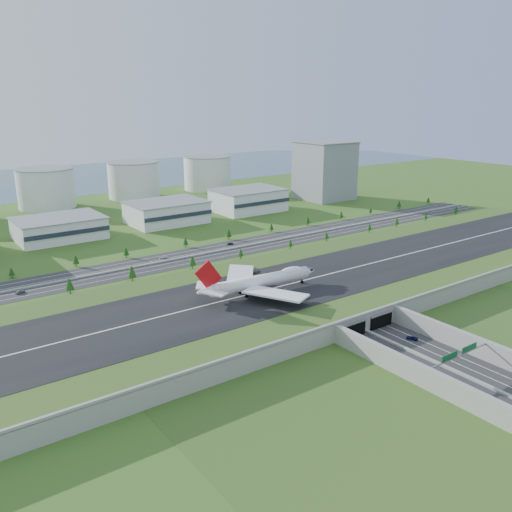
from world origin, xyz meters
TOP-DOWN VIEW (x-y plane):
  - ground at (0.00, 0.00)m, footprint 1200.00×1200.00m
  - airfield_deck at (0.00, -0.09)m, footprint 520.00×100.00m
  - underpass_road at (0.00, -99.42)m, footprint 38.80×120.40m
  - sign_gantry_near at (0.00, -95.04)m, footprint 38.70×0.70m
  - north_expressway at (0.00, 95.00)m, footprint 560.00×36.00m
  - tree_row at (-3.20, 92.46)m, footprint 508.14×48.43m
  - hangar_mid_a at (-60.00, 190.00)m, footprint 58.00×42.00m
  - hangar_mid_b at (25.00, 190.00)m, footprint 58.00×42.00m
  - hangar_mid_c at (105.00, 190.00)m, footprint 58.00×42.00m
  - office_tower at (200.00, 195.00)m, footprint 46.00×46.00m
  - fuel_tank_b at (-35.00, 310.00)m, footprint 50.00×50.00m
  - fuel_tank_c at (50.00, 310.00)m, footprint 50.00×50.00m
  - fuel_tank_d at (135.00, 310.00)m, footprint 50.00×50.00m
  - bay_water at (0.00, 480.00)m, footprint 1200.00×260.00m
  - boeing_747 at (-21.75, -0.44)m, footprint 66.54×62.69m
  - car_0 at (-6.64, -94.60)m, footprint 2.65×4.16m
  - car_2 at (9.62, -66.65)m, footprint 3.95×5.30m
  - car_4 at (-110.79, 88.62)m, footprint 5.35×3.91m
  - car_5 at (29.68, 104.24)m, footprint 4.31×2.62m
  - car_6 at (221.63, 88.74)m, footprint 5.56×3.16m
  - car_7 at (-22.58, 101.37)m, footprint 5.19×3.46m

SIDE VIEW (x-z plane):
  - ground at x=0.00m, z-range 0.00..0.00m
  - bay_water at x=0.00m, z-range 0.00..0.06m
  - north_expressway at x=0.00m, z-range 0.00..0.12m
  - car_0 at x=-6.64m, z-range 0.12..1.44m
  - car_2 at x=9.62m, z-range 0.12..1.46m
  - car_5 at x=29.68m, z-range 0.12..1.46m
  - car_7 at x=-22.58m, z-range 0.12..1.52m
  - car_6 at x=221.63m, z-range 0.12..1.58m
  - car_4 at x=-110.79m, z-range 0.12..1.81m
  - underpass_road at x=0.00m, z-range -0.57..7.43m
  - airfield_deck at x=0.00m, z-range -0.48..8.72m
  - tree_row at x=-3.20m, z-range 0.20..8.60m
  - sign_gantry_near at x=0.00m, z-range 2.05..11.85m
  - hangar_mid_a at x=-60.00m, z-range 0.00..15.00m
  - hangar_mid_b at x=25.00m, z-range 0.00..17.00m
  - hangar_mid_c at x=105.00m, z-range 0.00..19.00m
  - boeing_747 at x=-21.75m, z-range 3.56..24.12m
  - fuel_tank_b at x=-35.00m, z-range 0.00..35.00m
  - fuel_tank_c at x=50.00m, z-range 0.00..35.00m
  - fuel_tank_d at x=135.00m, z-range 0.00..35.00m
  - office_tower at x=200.00m, z-range 0.00..55.00m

